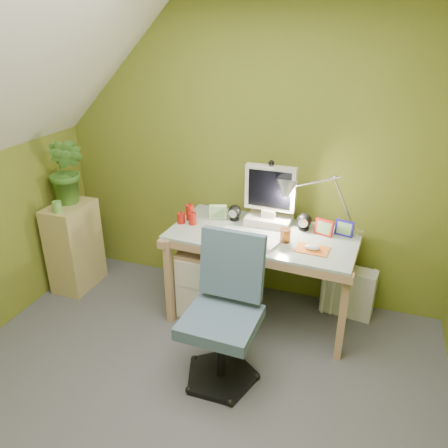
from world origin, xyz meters
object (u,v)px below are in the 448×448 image
(radiator, at_px, (348,291))
(side_ledge, at_px, (75,246))
(desk_lamp, at_px, (333,191))
(monitor, at_px, (270,192))
(potted_plant, at_px, (67,171))
(desk, at_px, (261,276))
(task_chair, at_px, (221,321))

(radiator, bearing_deg, side_ledge, -163.79)
(desk_lamp, xyz_separation_m, side_ledge, (-2.08, -0.26, -0.67))
(monitor, height_order, potted_plant, potted_plant)
(desk_lamp, distance_m, side_ledge, 2.20)
(desk, height_order, desk_lamp, desk_lamp)
(monitor, xyz_separation_m, radiator, (0.65, 0.08, -0.79))
(potted_plant, bearing_deg, task_chair, -24.54)
(desk, distance_m, task_chair, 0.76)
(desk_lamp, distance_m, task_chair, 1.21)
(monitor, bearing_deg, radiator, 8.34)
(monitor, height_order, desk_lamp, desk_lamp)
(desk, relative_size, monitor, 2.61)
(side_ledge, xyz_separation_m, potted_plant, (0.00, 0.05, 0.66))
(side_ledge, relative_size, task_chair, 0.82)
(desk, xyz_separation_m, side_ledge, (-1.63, -0.08, 0.02))
(potted_plant, distance_m, radiator, 2.45)
(desk, distance_m, monitor, 0.65)
(desk, distance_m, desk_lamp, 0.84)
(desk, distance_m, side_ledge, 1.64)
(monitor, bearing_deg, task_chair, -92.84)
(desk_lamp, relative_size, side_ledge, 0.85)
(desk, height_order, monitor, monitor)
(radiator, bearing_deg, task_chair, -117.46)
(side_ledge, bearing_deg, monitor, 9.19)
(side_ledge, bearing_deg, desk, 2.96)
(desk_lamp, relative_size, task_chair, 0.70)
(side_ledge, height_order, radiator, side_ledge)
(radiator, bearing_deg, monitor, -165.20)
(side_ledge, xyz_separation_m, radiator, (2.28, 0.35, -0.18))
(desk, bearing_deg, desk_lamp, 25.34)
(potted_plant, height_order, task_chair, potted_plant)
(monitor, xyz_separation_m, task_chair, (-0.06, -0.93, -0.52))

